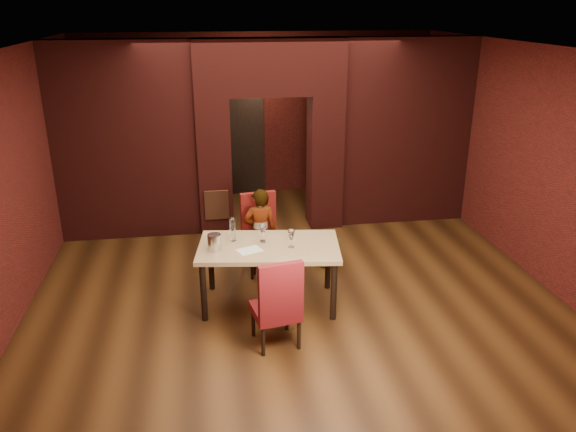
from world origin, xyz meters
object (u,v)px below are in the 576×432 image
(dining_table, at_px, (269,275))
(person_seated, at_px, (260,232))
(wine_bucket, at_px, (214,242))
(water_bottle, at_px, (233,229))
(wine_glass_b, at_px, (262,233))
(wine_glass_c, at_px, (291,239))
(wine_glass_a, at_px, (263,234))
(chair_far, at_px, (262,235))
(chair_near, at_px, (275,300))
(potted_plant, at_px, (325,251))

(dining_table, relative_size, person_seated, 1.37)
(wine_bucket, bearing_deg, water_bottle, 46.82)
(person_seated, bearing_deg, dining_table, 89.36)
(wine_glass_b, bearing_deg, water_bottle, 170.65)
(wine_glass_c, distance_m, water_bottle, 0.78)
(dining_table, relative_size, wine_glass_c, 7.86)
(dining_table, height_order, wine_glass_a, wine_glass_a)
(chair_far, bearing_deg, chair_near, -100.71)
(potted_plant, bearing_deg, chair_far, -177.74)
(wine_glass_a, relative_size, water_bottle, 0.68)
(chair_near, distance_m, potted_plant, 2.20)
(dining_table, relative_size, wine_glass_b, 8.32)
(chair_far, height_order, wine_glass_c, chair_far)
(wine_glass_b, bearing_deg, wine_glass_a, -89.57)
(wine_glass_b, distance_m, water_bottle, 0.39)
(dining_table, distance_m, water_bottle, 0.76)
(wine_glass_a, bearing_deg, potted_plant, 40.92)
(wine_glass_a, bearing_deg, wine_glass_c, -32.42)
(dining_table, xyz_separation_m, chair_near, (-0.04, -0.92, 0.14))
(chair_near, bearing_deg, wine_glass_c, -120.81)
(person_seated, xyz_separation_m, water_bottle, (-0.43, -0.67, 0.35))
(chair_far, xyz_separation_m, water_bottle, (-0.47, -0.76, 0.42))
(wine_glass_b, xyz_separation_m, potted_plant, (1.03, 0.86, -0.71))
(dining_table, xyz_separation_m, potted_plant, (0.97, 1.01, -0.19))
(chair_near, height_order, person_seated, person_seated)
(dining_table, distance_m, wine_glass_a, 0.54)
(chair_far, distance_m, water_bottle, 0.98)
(potted_plant, bearing_deg, wine_glass_c, -122.20)
(wine_glass_c, bearing_deg, person_seated, 106.29)
(dining_table, height_order, person_seated, person_seated)
(dining_table, bearing_deg, wine_glass_b, 120.20)
(dining_table, distance_m, wine_glass_c, 0.61)
(person_seated, relative_size, potted_plant, 2.84)
(wine_bucket, bearing_deg, dining_table, 3.74)
(person_seated, height_order, potted_plant, person_seated)
(wine_glass_b, height_order, wine_bucket, wine_glass_b)
(chair_far, xyz_separation_m, potted_plant, (0.95, 0.04, -0.35))
(chair_near, xyz_separation_m, wine_glass_b, (-0.02, 1.07, 0.39))
(wine_glass_a, height_order, wine_glass_c, wine_glass_c)
(potted_plant, bearing_deg, wine_glass_a, -139.08)
(wine_glass_b, relative_size, water_bottle, 0.67)
(person_seated, bearing_deg, wine_glass_c, 104.68)
(wine_glass_a, bearing_deg, person_seated, 86.53)
(chair_far, distance_m, wine_glass_a, 0.94)
(chair_far, bearing_deg, dining_table, -100.14)
(wine_glass_a, relative_size, wine_glass_b, 1.02)
(wine_glass_a, bearing_deg, wine_glass_b, 90.43)
(wine_glass_b, height_order, water_bottle, water_bottle)
(person_seated, bearing_deg, water_bottle, 56.07)
(chair_near, relative_size, wine_glass_c, 4.90)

